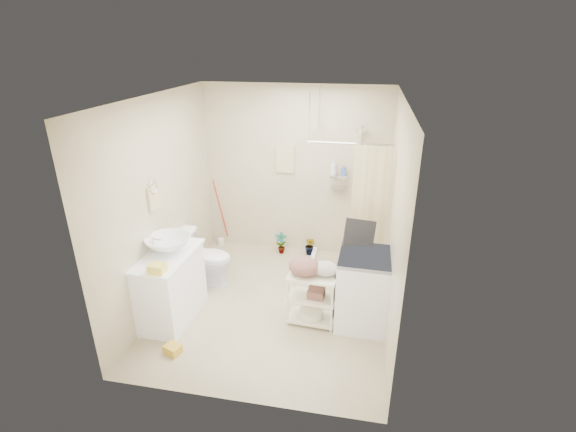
% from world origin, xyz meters
% --- Properties ---
extents(floor, '(3.20, 3.20, 0.00)m').
position_xyz_m(floor, '(0.00, 0.00, 0.00)').
color(floor, '#B9AC8A').
rests_on(floor, ground).
extents(ceiling, '(2.80, 3.20, 0.04)m').
position_xyz_m(ceiling, '(0.00, 0.00, 2.60)').
color(ceiling, silver).
rests_on(ceiling, ground).
extents(wall_back, '(2.80, 0.04, 2.60)m').
position_xyz_m(wall_back, '(0.00, 1.60, 1.30)').
color(wall_back, beige).
rests_on(wall_back, ground).
extents(wall_front, '(2.80, 0.04, 2.60)m').
position_xyz_m(wall_front, '(0.00, -1.60, 1.30)').
color(wall_front, beige).
rests_on(wall_front, ground).
extents(wall_left, '(0.04, 3.20, 2.60)m').
position_xyz_m(wall_left, '(-1.40, 0.00, 1.30)').
color(wall_left, beige).
rests_on(wall_left, ground).
extents(wall_right, '(0.04, 3.20, 2.60)m').
position_xyz_m(wall_right, '(1.40, 0.00, 1.30)').
color(wall_right, beige).
rests_on(wall_right, ground).
extents(vanity, '(0.58, 1.00, 0.86)m').
position_xyz_m(vanity, '(-1.16, -0.48, 0.43)').
color(vanity, white).
rests_on(vanity, ground).
extents(sink, '(0.54, 0.54, 0.18)m').
position_xyz_m(sink, '(-1.16, -0.39, 0.95)').
color(sink, white).
rests_on(sink, vanity).
extents(counter_basket, '(0.17, 0.14, 0.10)m').
position_xyz_m(counter_basket, '(-1.06, -0.87, 0.91)').
color(counter_basket, '#EBDC4E').
rests_on(counter_basket, vanity).
extents(floor_basket, '(0.30, 0.27, 0.14)m').
position_xyz_m(floor_basket, '(-0.88, -1.10, 0.07)').
color(floor_basket, gold).
rests_on(floor_basket, ground).
extents(toilet, '(0.78, 0.49, 0.76)m').
position_xyz_m(toilet, '(-1.04, 0.37, 0.38)').
color(toilet, white).
rests_on(toilet, ground).
extents(mop, '(0.13, 0.13, 1.16)m').
position_xyz_m(mop, '(-1.23, 1.49, 0.58)').
color(mop, red).
rests_on(mop, ground).
extents(potted_plant_a, '(0.20, 0.15, 0.36)m').
position_xyz_m(potted_plant_a, '(-0.18, 1.39, 0.18)').
color(potted_plant_a, brown).
rests_on(potted_plant_a, ground).
extents(potted_plant_b, '(0.22, 0.21, 0.31)m').
position_xyz_m(potted_plant_b, '(0.28, 1.43, 0.15)').
color(potted_plant_b, brown).
rests_on(potted_plant_b, ground).
extents(hanging_towel, '(0.28, 0.03, 0.42)m').
position_xyz_m(hanging_towel, '(-0.15, 1.58, 1.50)').
color(hanging_towel, beige).
rests_on(hanging_towel, wall_back).
extents(towel_ring, '(0.04, 0.22, 0.34)m').
position_xyz_m(towel_ring, '(-1.38, -0.20, 1.47)').
color(towel_ring, '#D4C087').
rests_on(towel_ring, wall_left).
extents(tp_holder, '(0.08, 0.12, 0.14)m').
position_xyz_m(tp_holder, '(-1.36, 0.05, 0.72)').
color(tp_holder, white).
rests_on(tp_holder, wall_left).
extents(shower, '(1.10, 1.10, 2.10)m').
position_xyz_m(shower, '(0.85, 1.05, 1.05)').
color(shower, white).
rests_on(shower, ground).
extents(shampoo_bottle_a, '(0.09, 0.09, 0.22)m').
position_xyz_m(shampoo_bottle_a, '(0.59, 1.51, 1.43)').
color(shampoo_bottle_a, silver).
rests_on(shampoo_bottle_a, shower).
extents(shampoo_bottle_b, '(0.08, 0.08, 0.16)m').
position_xyz_m(shampoo_bottle_b, '(0.73, 1.50, 1.40)').
color(shampoo_bottle_b, '#37559C').
rests_on(shampoo_bottle_b, shower).
extents(washing_machine, '(0.64, 0.67, 0.92)m').
position_xyz_m(washing_machine, '(1.14, -0.16, 0.46)').
color(washing_machine, white).
rests_on(washing_machine, ground).
extents(laundry_rack, '(0.58, 0.37, 0.78)m').
position_xyz_m(laundry_rack, '(0.53, -0.25, 0.39)').
color(laundry_rack, white).
rests_on(laundry_rack, ground).
extents(ironing_board, '(0.37, 0.16, 1.27)m').
position_xyz_m(ironing_board, '(1.00, -0.02, 0.63)').
color(ironing_board, black).
rests_on(ironing_board, ground).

